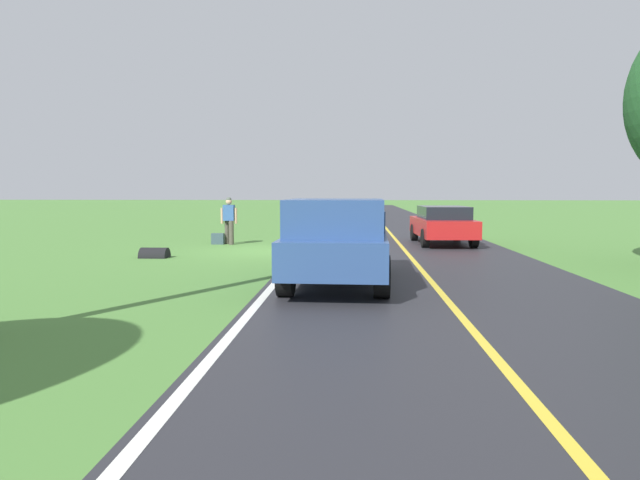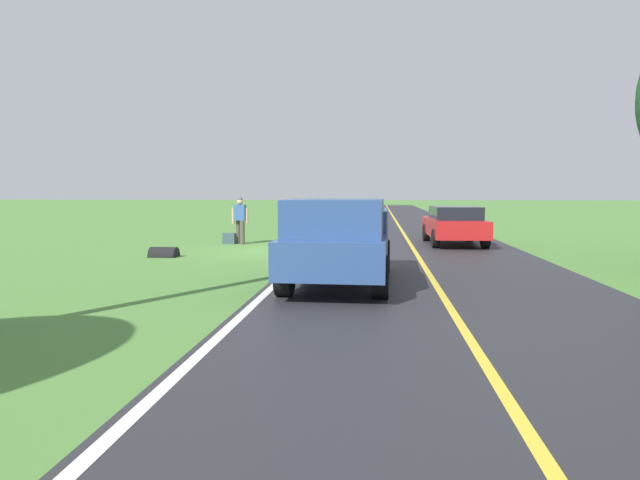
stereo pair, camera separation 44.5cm
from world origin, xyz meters
name	(u,v)px [view 1 (the left image)]	position (x,y,z in m)	size (l,w,h in m)	color
ground_plane	(268,251)	(0.00, 0.00, 0.00)	(200.00, 200.00, 0.00)	#4C7F38
road_surface	(406,252)	(-4.51, 0.00, 0.00)	(7.13, 120.00, 0.00)	#28282D
lane_edge_line	(302,251)	(-1.13, 0.00, 0.01)	(0.16, 117.60, 0.00)	silver
lane_centre_line	(406,252)	(-4.51, 0.00, 0.01)	(0.14, 117.60, 0.00)	gold
hitchhiker_walking	(229,218)	(1.79, -2.30, 0.98)	(0.62, 0.52, 1.75)	#4C473D
suitcase_carried	(218,239)	(2.22, -2.24, 0.20)	(0.20, 0.46, 0.41)	#384C56
pickup_truck_passing	(338,239)	(-2.48, 6.61, 0.97)	(2.22, 5.45, 1.82)	#2D4C84
sedan_near_oncoming	(443,224)	(-6.11, -2.83, 0.75)	(2.03, 4.45, 1.41)	red
drainage_culvert	(155,258)	(3.10, 2.03, 0.00)	(0.60, 0.60, 0.80)	black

